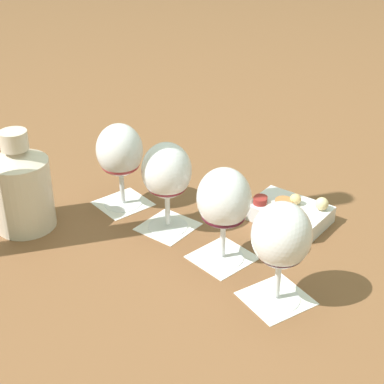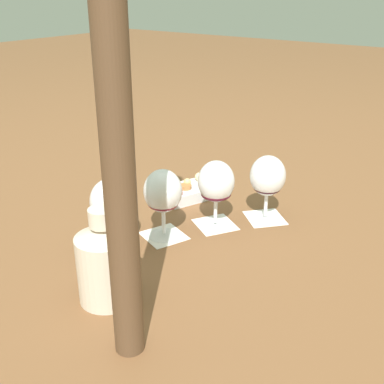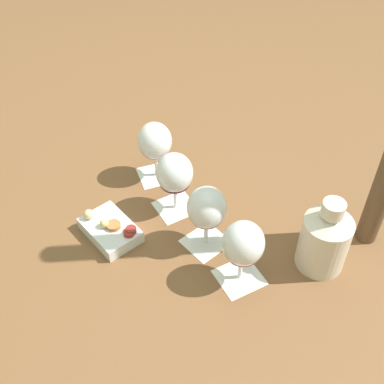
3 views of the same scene
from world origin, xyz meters
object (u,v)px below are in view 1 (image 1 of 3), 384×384
Objects in this scene: wine_glass_0 at (120,154)px; wine_glass_1 at (167,175)px; snack_dish at (290,212)px; wine_glass_3 at (281,240)px; wine_glass_2 at (224,202)px; ceramic_vase at (21,187)px.

wine_glass_0 and wine_glass_1 have the same top height.
wine_glass_3 is at bearing -86.20° from snack_dish.
wine_glass_0 is 1.00× the size of wine_glass_1.
wine_glass_3 is (0.11, -0.08, -0.00)m from wine_glass_2.
wine_glass_0 is at bearing 149.02° from wine_glass_3.
wine_glass_0 is at bearing 153.87° from wine_glass_1.
ceramic_vase is 1.14× the size of snack_dish.
wine_glass_1 is (0.12, -0.06, -0.00)m from wine_glass_0.
snack_dish is at bearing 93.80° from wine_glass_3.
wine_glass_0 is at bearing -174.29° from snack_dish.
ceramic_vase reaches higher than wine_glass_0.
wine_glass_0 is 1.00× the size of wine_glass_2.
wine_glass_3 is (0.35, -0.21, -0.00)m from wine_glass_0.
ceramic_vase is (-0.26, -0.07, -0.03)m from wine_glass_1.
wine_glass_3 is 0.50m from ceramic_vase.
wine_glass_2 is at bearing 0.60° from ceramic_vase.
wine_glass_0 is at bearing 152.43° from wine_glass_2.
wine_glass_3 is 1.00× the size of snack_dish.
snack_dish is at bearing 18.82° from ceramic_vase.
wine_glass_1 is at bearing 151.11° from wine_glass_2.
wine_glass_2 reaches higher than snack_dish.
ceramic_vase reaches higher than wine_glass_2.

